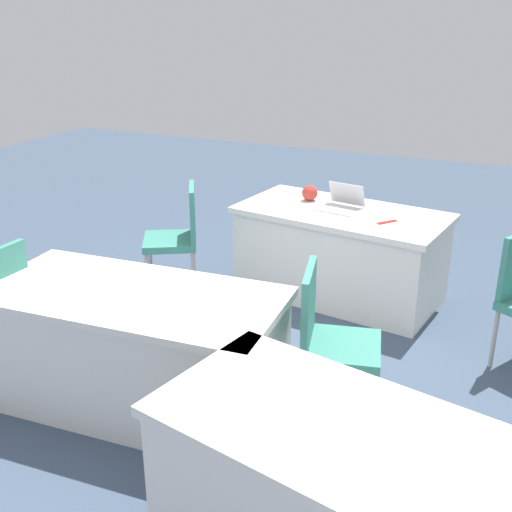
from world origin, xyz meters
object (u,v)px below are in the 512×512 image
object	(u,v)px
table_foreground	(340,253)
table_mid_right	(137,349)
table_mid_left	(347,505)
laptop_silver	(341,205)
scissors_red	(387,222)
chair_near_front	(178,233)
yarn_ball	(310,193)
chair_tucked_left	(330,336)

from	to	relation	value
table_foreground	table_mid_right	world-z (taller)	same
table_mid_left	laptop_silver	distance (m)	2.97
table_mid_right	scissors_red	distance (m)	2.21
table_mid_left	table_mid_right	world-z (taller)	same
table_foreground	laptop_silver	bearing A→B (deg)	-54.90
chair_near_front	yarn_ball	bearing A→B (deg)	-82.95
table_mid_right	chair_near_front	size ratio (longest dim) A/B	1.93
yarn_ball	laptop_silver	bearing A→B (deg)	157.32
table_mid_right	yarn_ball	distance (m)	2.28
laptop_silver	chair_tucked_left	bearing A→B (deg)	115.45
table_mid_right	scissors_red	world-z (taller)	scissors_red
laptop_silver	scissors_red	bearing A→B (deg)	167.05
scissors_red	table_foreground	bearing A→B (deg)	-72.61
table_foreground	chair_near_front	size ratio (longest dim) A/B	1.90
table_mid_left	laptop_silver	size ratio (longest dim) A/B	4.92
chair_near_front	scissors_red	distance (m)	1.73
yarn_ball	scissors_red	size ratio (longest dim) A/B	0.76
table_mid_left	chair_near_front	size ratio (longest dim) A/B	1.87
table_mid_right	chair_near_front	distance (m)	1.66
table_mid_left	laptop_silver	xyz separation A→B (m)	(0.91, -2.79, 0.42)
laptop_silver	scissors_red	distance (m)	0.47
table_mid_left	chair_tucked_left	world-z (taller)	chair_tucked_left
table_foreground	chair_tucked_left	xyz separation A→B (m)	(-0.47, 1.73, 0.18)
table_foreground	table_mid_right	xyz separation A→B (m)	(0.65, 2.05, -0.00)
chair_tucked_left	chair_near_front	bearing A→B (deg)	-138.28
chair_near_front	chair_tucked_left	size ratio (longest dim) A/B	0.98
laptop_silver	yarn_ball	distance (m)	0.35
table_mid_right	yarn_ball	world-z (taller)	yarn_ball
table_foreground	table_mid_left	distance (m)	2.90
table_foreground	yarn_ball	size ratio (longest dim) A/B	13.27
table_mid_right	laptop_silver	xyz separation A→B (m)	(-0.63, -2.08, 0.42)
chair_near_front	laptop_silver	size ratio (longest dim) A/B	2.63
table_mid_left	yarn_ball	xyz separation A→B (m)	(1.24, -2.93, 0.45)
table_mid_left	yarn_ball	world-z (taller)	yarn_ball
table_foreground	yarn_ball	xyz separation A→B (m)	(0.35, -0.17, 0.45)
table_mid_left	chair_tucked_left	xyz separation A→B (m)	(0.42, -1.03, 0.18)
table_foreground	yarn_ball	world-z (taller)	yarn_ball
chair_near_front	scissors_red	bearing A→B (deg)	-107.24
chair_near_front	yarn_ball	size ratio (longest dim) A/B	7.00
table_mid_left	table_mid_right	xyz separation A→B (m)	(1.54, -0.71, -0.00)
chair_near_front	yarn_ball	world-z (taller)	chair_near_front
chair_near_front	chair_tucked_left	world-z (taller)	chair_tucked_left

